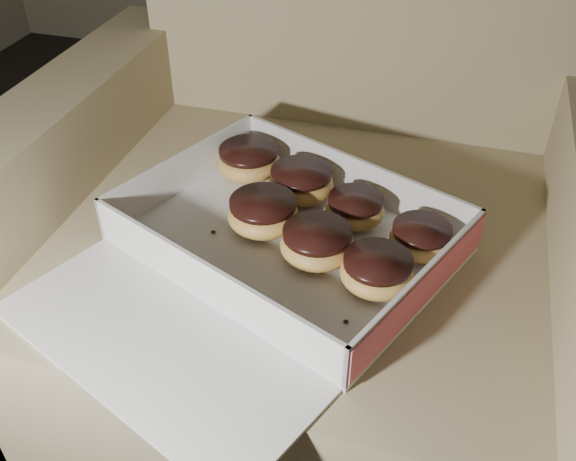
{
  "coord_description": "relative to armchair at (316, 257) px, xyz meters",
  "views": [
    {
      "loc": [
        -0.12,
        -0.11,
        1.06
      ],
      "look_at": [
        -0.33,
        0.6,
        0.49
      ],
      "focal_mm": 40.0,
      "sensor_mm": 36.0,
      "label": 1
    }
  ],
  "objects": [
    {
      "name": "crumb_b",
      "position": [
        0.05,
        -0.31,
        0.15
      ],
      "size": [
        0.01,
        0.01,
        0.0
      ],
      "primitive_type": "ellipsoid",
      "color": "black",
      "rests_on": "bakery_box"
    },
    {
      "name": "crumb_c",
      "position": [
        -0.21,
        -0.2,
        0.15
      ],
      "size": [
        0.01,
        0.01,
        0.0
      ],
      "primitive_type": "ellipsoid",
      "color": "black",
      "rests_on": "bakery_box"
    },
    {
      "name": "donut_d",
      "position": [
        -0.05,
        -0.12,
        0.17
      ],
      "size": [
        0.11,
        0.11,
        0.05
      ],
      "color": "gold",
      "rests_on": "bakery_box"
    },
    {
      "name": "donut_g",
      "position": [
        0.13,
        -0.2,
        0.17
      ],
      "size": [
        0.1,
        0.1,
        0.05
      ],
      "color": "gold",
      "rests_on": "bakery_box"
    },
    {
      "name": "crumb_d",
      "position": [
        0.11,
        -0.28,
        0.15
      ],
      "size": [
        0.01,
        0.01,
        0.0
      ],
      "primitive_type": "ellipsoid",
      "color": "black",
      "rests_on": "bakery_box"
    },
    {
      "name": "armchair",
      "position": [
        0.0,
        0.0,
        0.0
      ],
      "size": [
        0.98,
        0.83,
        1.03
      ],
      "color": "tan",
      "rests_on": "floor"
    },
    {
      "name": "donut_e",
      "position": [
        -0.12,
        0.01,
        0.17
      ],
      "size": [
        0.11,
        0.11,
        0.05
      ],
      "color": "gold",
      "rests_on": "bakery_box"
    },
    {
      "name": "donut_f",
      "position": [
        0.18,
        -0.11,
        0.17
      ],
      "size": [
        0.09,
        0.09,
        0.05
      ],
      "color": "gold",
      "rests_on": "bakery_box"
    },
    {
      "name": "crumb_e",
      "position": [
        0.03,
        -0.19,
        0.15
      ],
      "size": [
        0.01,
        0.01,
        0.0
      ],
      "primitive_type": "ellipsoid",
      "color": "black",
      "rests_on": "bakery_box"
    },
    {
      "name": "bakery_box",
      "position": [
        -0.03,
        -0.19,
        0.15
      ],
      "size": [
        0.61,
        0.65,
        0.07
      ],
      "rotation": [
        0.0,
        0.0,
        -0.41
      ],
      "color": "silver",
      "rests_on": "armchair"
    },
    {
      "name": "donut_b",
      "position": [
        0.07,
        -0.07,
        0.17
      ],
      "size": [
        0.09,
        0.09,
        0.04
      ],
      "color": "gold",
      "rests_on": "bakery_box"
    },
    {
      "name": "crumb_a",
      "position": [
        -0.12,
        -0.15,
        0.15
      ],
      "size": [
        0.01,
        0.01,
        0.0
      ],
      "primitive_type": "ellipsoid",
      "color": "black",
      "rests_on": "bakery_box"
    },
    {
      "name": "donut_c",
      "position": [
        -0.02,
        -0.03,
        0.17
      ],
      "size": [
        0.1,
        0.1,
        0.05
      ],
      "color": "gold",
      "rests_on": "bakery_box"
    },
    {
      "name": "donut_a",
      "position": [
        0.04,
        -0.17,
        0.17
      ],
      "size": [
        0.1,
        0.1,
        0.05
      ],
      "color": "gold",
      "rests_on": "bakery_box"
    }
  ]
}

